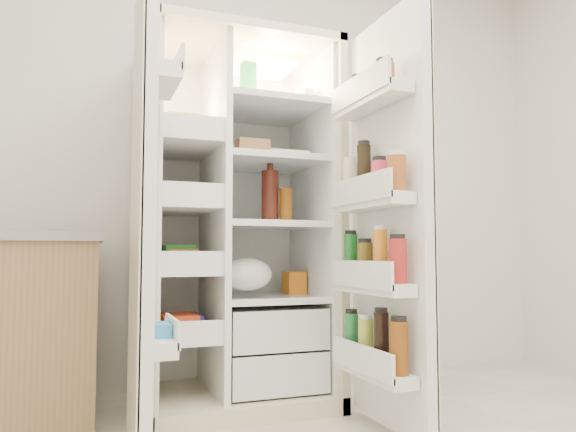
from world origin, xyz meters
name	(u,v)px	position (x,y,z in m)	size (l,w,h in m)	color
wall_back	(248,149)	(0.00, 2.00, 1.35)	(4.00, 0.02, 2.70)	silver
refrigerator	(235,253)	(-0.17, 1.65, 0.74)	(0.92, 0.70, 1.80)	beige
freezer_door	(144,213)	(-0.68, 1.05, 0.89)	(0.15, 0.40, 1.72)	white
fridge_door	(386,221)	(0.30, 0.96, 0.87)	(0.17, 0.58, 1.72)	white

